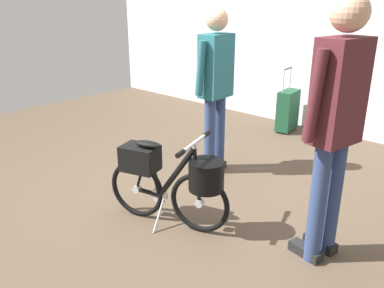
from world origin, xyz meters
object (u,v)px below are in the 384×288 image
at_px(rolling_suitcase, 288,110).
at_px(folding_bike_foreground, 172,179).
at_px(visitor_browsing, 336,118).
at_px(visitor_near_wall, 215,83).

bearing_deg(rolling_suitcase, folding_bike_foreground, -78.85).
height_order(visitor_browsing, rolling_suitcase, visitor_browsing).
bearing_deg(visitor_browsing, folding_bike_foreground, -158.75).
distance_m(visitor_near_wall, visitor_browsing, 1.60).
relative_size(visitor_near_wall, rolling_suitcase, 1.92).
bearing_deg(visitor_browsing, rolling_suitcase, 124.50).
relative_size(folding_bike_foreground, rolling_suitcase, 1.20).
height_order(visitor_near_wall, rolling_suitcase, visitor_near_wall).
bearing_deg(rolling_suitcase, visitor_near_wall, -86.84).
xyz_separation_m(folding_bike_foreground, rolling_suitcase, (-0.53, 2.67, -0.11)).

